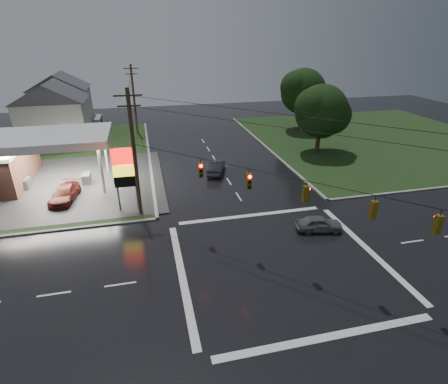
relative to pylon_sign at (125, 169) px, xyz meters
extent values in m
plane|color=black|center=(10.50, -10.50, -4.01)|extent=(120.00, 120.00, 0.00)
cube|color=black|center=(-15.50, 15.50, -3.97)|extent=(36.00, 36.00, 0.08)
cube|color=black|center=(36.50, 15.50, -3.97)|extent=(36.00, 36.00, 0.08)
cube|color=#2D2D2D|center=(-9.50, 7.50, -3.92)|extent=(26.00, 18.00, 0.02)
cylinder|color=silver|center=(-2.50, 4.50, -1.51)|extent=(0.30, 0.30, 5.00)
cylinder|color=silver|center=(-12.50, 10.50, -1.51)|extent=(0.30, 0.30, 5.00)
cylinder|color=silver|center=(-2.50, 10.50, -1.51)|extent=(0.30, 0.30, 5.00)
cube|color=silver|center=(-7.50, 7.50, 1.19)|extent=(12.00, 8.00, 0.80)
cube|color=white|center=(-7.50, 7.50, 0.77)|extent=(11.40, 7.40, 0.04)
cube|color=#59595E|center=(-10.50, 7.50, -3.46)|extent=(0.80, 1.60, 1.10)
cube|color=#59595E|center=(-4.50, 7.50, -3.46)|extent=(0.80, 1.60, 1.10)
cylinder|color=#59595E|center=(-0.80, 0.00, -1.01)|extent=(0.16, 0.16, 6.00)
cylinder|color=#59595E|center=(0.80, 0.00, -1.01)|extent=(0.16, 0.16, 6.00)
cube|color=red|center=(0.00, 0.00, 1.19)|extent=(2.00, 0.35, 1.40)
cube|color=yellow|center=(0.00, 0.00, -0.11)|extent=(2.00, 0.35, 1.00)
cube|color=black|center=(0.00, 0.00, -1.11)|extent=(2.00, 0.35, 1.00)
cylinder|color=#382619|center=(1.00, -1.00, 1.49)|extent=(0.32, 0.32, 11.00)
cube|color=#382619|center=(1.00, -1.00, 6.39)|extent=(2.20, 0.12, 0.12)
cube|color=#382619|center=(1.00, -1.00, 5.59)|extent=(1.80, 0.12, 0.12)
cylinder|color=#382619|center=(1.00, 27.50, 1.24)|extent=(0.32, 0.32, 10.50)
cube|color=#382619|center=(1.00, 27.50, 5.89)|extent=(2.20, 0.12, 0.12)
cube|color=#382619|center=(1.00, 27.50, 5.09)|extent=(1.80, 0.12, 0.12)
cube|color=#59470C|center=(5.75, -5.75, 1.59)|extent=(0.34, 0.34, 1.10)
cylinder|color=#FF0C07|center=(5.75, -5.95, 1.97)|extent=(0.22, 0.08, 0.22)
cube|color=#59470C|center=(8.60, -8.60, 1.59)|extent=(0.34, 0.34, 1.10)
cylinder|color=#FF0C07|center=(8.60, -8.80, 1.97)|extent=(0.22, 0.08, 0.22)
cube|color=#59470C|center=(11.45, -11.45, 1.59)|extent=(0.34, 0.34, 1.10)
cylinder|color=#FF0C07|center=(11.65, -11.45, 1.97)|extent=(0.08, 0.22, 0.22)
cube|color=#59470C|center=(14.30, -14.30, 1.59)|extent=(0.34, 0.34, 1.10)
cylinder|color=#FF0C07|center=(14.30, -14.10, 1.97)|extent=(0.22, 0.08, 0.22)
cube|color=#59470C|center=(16.58, -16.58, 1.59)|extent=(0.34, 0.34, 1.10)
cylinder|color=#FF0C07|center=(16.58, -16.38, 1.97)|extent=(0.22, 0.08, 0.22)
cube|color=silver|center=(-10.50, 25.50, -1.01)|extent=(9.00, 8.00, 6.00)
cube|color=gray|center=(-5.20, 25.50, -3.61)|extent=(1.60, 4.80, 0.80)
cube|color=silver|center=(-11.50, 37.50, -1.01)|extent=(9.00, 8.00, 6.00)
cube|color=gray|center=(-6.20, 37.50, -3.61)|extent=(1.60, 4.80, 0.80)
cylinder|color=black|center=(24.50, 11.50, -1.49)|extent=(0.56, 0.56, 5.04)
sphere|color=black|center=(24.50, 11.50, 1.57)|extent=(6.80, 6.80, 6.80)
sphere|color=black|center=(26.20, 11.80, 0.94)|extent=(5.10, 5.10, 5.10)
sphere|color=black|center=(23.14, 11.10, 2.29)|extent=(4.76, 4.76, 4.76)
cylinder|color=black|center=(27.50, 23.50, -1.21)|extent=(0.56, 0.56, 5.60)
sphere|color=black|center=(27.50, 23.50, 2.19)|extent=(7.20, 7.20, 7.20)
sphere|color=black|center=(29.30, 23.80, 1.49)|extent=(5.40, 5.40, 5.40)
sphere|color=black|center=(26.06, 23.10, 2.99)|extent=(5.04, 5.04, 5.04)
imported|color=#23242B|center=(9.70, 7.37, -3.25)|extent=(3.05, 4.86, 1.51)
imported|color=slate|center=(15.17, -7.23, -3.38)|extent=(3.94, 2.22, 1.27)
imported|color=#5B1E15|center=(-6.02, 3.50, -3.31)|extent=(2.73, 5.11, 1.41)
camera|label=1|loc=(1.89, -29.59, 10.85)|focal=28.00mm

